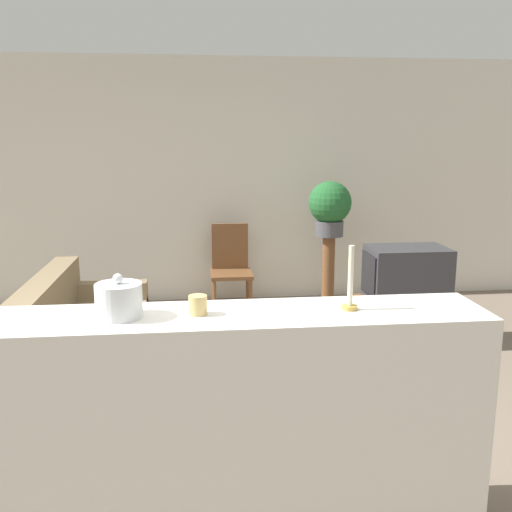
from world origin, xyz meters
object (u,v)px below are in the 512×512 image
Objects in this scene: wooden_chair at (231,264)px; decorative_bowl at (119,300)px; couch at (81,344)px; potted_plant at (330,206)px; television at (406,274)px.

wooden_chair is 4.59× the size of decorative_bowl.
potted_plant reaches higher than couch.
potted_plant is (1.01, -0.29, 0.65)m from wooden_chair.
wooden_chair is at bearing 78.89° from decorative_bowl.
potted_plant is at bearing 32.56° from couch.
couch is 2.84m from potted_plant.
potted_plant is (2.28, 1.45, 0.87)m from couch.
potted_plant is 2.83× the size of decorative_bowl.
couch is at bearing -169.97° from television.
television is 1.95m from wooden_chair.
wooden_chair is at bearing 139.65° from television.
decorative_bowl is at bearing -117.33° from potted_plant.
wooden_chair is 1.62× the size of potted_plant.
couch is 2.55× the size of television.
couch is at bearing -126.03° from wooden_chair.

